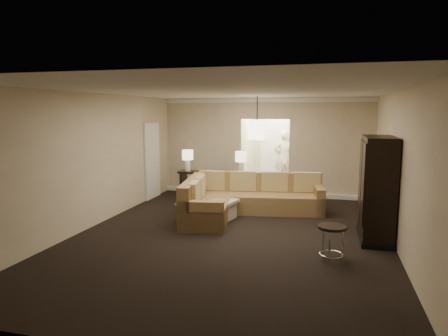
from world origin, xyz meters
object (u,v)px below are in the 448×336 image
(sectional_sofa, at_px, (241,199))
(armoire, at_px, (377,191))
(drink_table, at_px, (332,236))
(person, at_px, (284,155))
(coffee_table, at_px, (208,210))
(console_table, at_px, (214,183))

(sectional_sofa, xyz_separation_m, armoire, (2.86, -1.11, 0.57))
(drink_table, xyz_separation_m, person, (-1.50, 6.47, 0.59))
(sectional_sofa, distance_m, person, 4.07)
(armoire, height_order, person, person)
(coffee_table, height_order, console_table, console_table)
(drink_table, bearing_deg, person, 103.08)
(console_table, distance_m, drink_table, 5.01)
(sectional_sofa, bearing_deg, armoire, -30.02)
(coffee_table, distance_m, drink_table, 3.27)
(console_table, relative_size, armoire, 1.02)
(sectional_sofa, relative_size, drink_table, 5.57)
(armoire, distance_m, person, 5.58)
(armoire, height_order, drink_table, armoire)
(armoire, relative_size, person, 0.97)
(console_table, height_order, armoire, armoire)
(armoire, relative_size, drink_table, 3.35)
(coffee_table, height_order, armoire, armoire)
(person, bearing_deg, drink_table, 90.38)
(sectional_sofa, relative_size, armoire, 1.66)
(sectional_sofa, height_order, console_table, sectional_sofa)
(drink_table, bearing_deg, armoire, 59.97)
(console_table, xyz_separation_m, armoire, (3.94, -2.52, 0.48))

